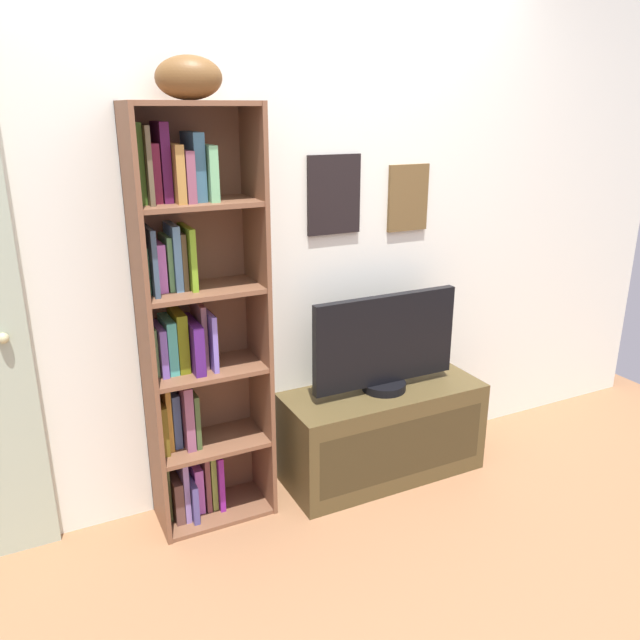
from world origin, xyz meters
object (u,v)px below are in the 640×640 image
tv_stand (382,432)px  television (385,344)px  bookshelf (190,329)px  football (188,78)px

tv_stand → television: (0.00, 0.00, 0.48)m
tv_stand → bookshelf: bearing=174.1°
football → bookshelf: bearing=145.9°
bookshelf → television: (0.93, -0.10, -0.19)m
bookshelf → football: bearing=-34.1°
football → tv_stand: size_ratio=0.25×
football → television: size_ratio=0.33×
bookshelf → football: (0.05, -0.04, 1.01)m
football → television: (0.88, -0.06, -1.20)m
football → television: 1.49m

